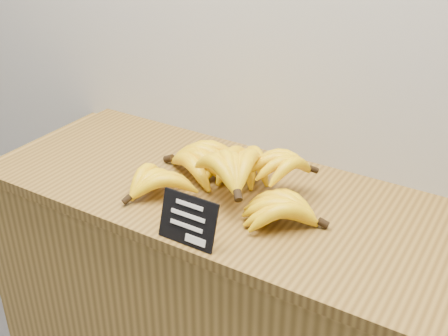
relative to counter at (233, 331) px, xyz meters
The scene contains 4 objects.
counter is the anchor object (origin of this frame).
counter_top 0.47m from the counter, ahead, with size 1.30×0.54×0.03m, color brown.
chalkboard_sign 0.58m from the counter, 84.58° to the right, with size 0.14×0.01×0.11m, color black.
banana_pile 0.53m from the counter, 168.15° to the right, with size 0.54×0.39×0.13m.
Camera 1 is at (0.53, 1.69, 1.66)m, focal length 45.00 mm.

